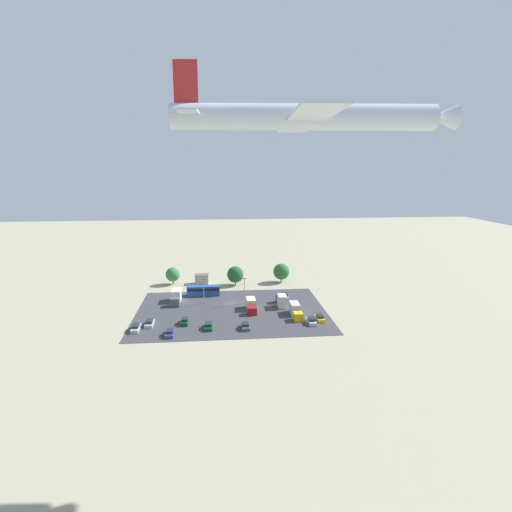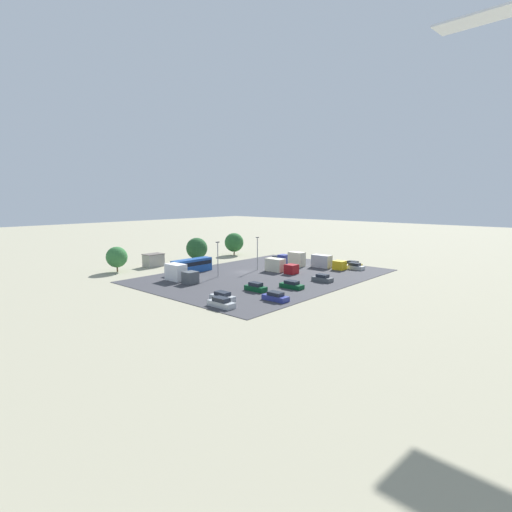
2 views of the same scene
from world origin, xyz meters
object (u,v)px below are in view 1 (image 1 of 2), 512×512
(parked_car_5, at_px, (246,326))
(parked_car_8, at_px, (320,318))
(parked_car_1, at_px, (136,328))
(parked_truck_3, at_px, (251,305))
(shed_building, at_px, (202,279))
(parked_car_3, at_px, (285,296))
(airplane, at_px, (312,117))
(parked_car_4, at_px, (150,323))
(parked_car_6, at_px, (170,333))
(parked_car_7, at_px, (311,321))
(parked_truck_2, at_px, (281,300))
(parked_car_2, at_px, (185,321))
(parked_car_0, at_px, (209,326))
(parked_truck_1, at_px, (296,310))
(bus, at_px, (203,290))
(parked_truck_0, at_px, (176,297))

(parked_car_5, relative_size, parked_car_8, 0.94)
(parked_car_1, distance_m, parked_truck_3, 31.62)
(shed_building, relative_size, parked_car_3, 1.10)
(airplane, bearing_deg, parked_car_5, -163.93)
(parked_car_4, distance_m, parked_car_5, 24.43)
(parked_car_5, bearing_deg, parked_car_6, -172.46)
(parked_car_7, distance_m, parked_truck_2, 15.23)
(parked_car_2, distance_m, parked_car_4, 8.75)
(parked_car_5, bearing_deg, shed_building, 106.64)
(parked_truck_3, bearing_deg, shed_building, -62.34)
(parked_car_0, xyz_separation_m, parked_car_4, (14.92, -3.20, 0.01))
(parked_car_2, bearing_deg, parked_car_8, -1.37)
(parked_truck_1, bearing_deg, parked_car_7, 117.06)
(parked_car_0, xyz_separation_m, parked_car_2, (6.18, -3.59, 0.06))
(parked_truck_3, bearing_deg, parked_car_1, 21.52)
(bus, bearing_deg, parked_car_1, -30.70)
(parked_car_2, xyz_separation_m, parked_car_5, (-15.32, 4.60, -0.04))
(parked_car_0, relative_size, airplane, 0.11)
(parked_car_1, height_order, parked_car_2, parked_car_2)
(parked_car_3, height_order, parked_truck_1, parked_truck_1)
(parked_car_2, bearing_deg, parked_truck_3, 25.45)
(parked_car_5, bearing_deg, parked_car_4, 170.09)
(parked_car_4, relative_size, parked_car_5, 1.10)
(parked_car_7, bearing_deg, parked_car_8, -145.11)
(parked_car_2, bearing_deg, parked_car_5, -16.70)
(parked_truck_3, relative_size, airplane, 0.20)
(parked_car_6, distance_m, parked_truck_0, 24.36)
(parked_truck_0, bearing_deg, parked_truck_2, 169.15)
(parked_car_3, relative_size, parked_car_5, 1.05)
(parked_car_5, height_order, parked_truck_0, parked_truck_0)
(parked_truck_0, relative_size, parked_truck_1, 0.94)
(parked_car_1, bearing_deg, parked_car_6, 156.01)
(parked_car_0, xyz_separation_m, parked_car_7, (-26.21, -0.87, 0.05))
(parked_car_6, bearing_deg, parked_car_3, -141.77)
(bus, distance_m, parked_truck_1, 32.30)
(parked_car_2, relative_size, parked_car_6, 0.94)
(bus, relative_size, parked_truck_1, 1.17)
(parked_car_6, height_order, parked_car_7, parked_car_7)
(parked_car_7, xyz_separation_m, parked_truck_3, (14.59, -11.19, 0.72))
(parked_car_6, distance_m, parked_truck_3, 25.85)
(parked_car_8, bearing_deg, parked_car_5, -169.24)
(shed_building, relative_size, parked_car_6, 1.05)
(parked_car_2, bearing_deg, parked_truck_1, 6.16)
(parked_car_2, height_order, parked_car_4, parked_car_2)
(parked_car_7, relative_size, parked_truck_3, 0.57)
(parked_car_3, relative_size, parked_truck_0, 0.53)
(parked_truck_0, distance_m, parked_truck_3, 23.42)
(parked_car_0, xyz_separation_m, airplane, (-16.62, 35.12, 45.42))
(parked_car_4, bearing_deg, parked_truck_2, -161.63)
(parked_car_6, height_order, parked_truck_2, parked_truck_2)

